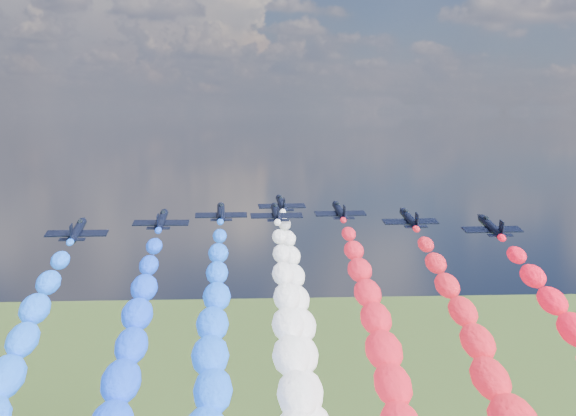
{
  "coord_description": "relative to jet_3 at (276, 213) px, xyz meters",
  "views": [
    {
      "loc": [
        -8.02,
        -129.9,
        129.84
      ],
      "look_at": [
        0.0,
        4.0,
        113.17
      ],
      "focal_mm": 48.2,
      "sensor_mm": 36.0,
      "label": 1
    }
  ],
  "objects": [
    {
      "name": "jet_0",
      "position": [
        -32.53,
        -19.28,
        0.0
      ],
      "size": [
        9.78,
        13.31,
        5.09
      ],
      "primitive_type": null,
      "rotation": [
        0.18,
        0.0,
        0.01
      ],
      "color": "black"
    },
    {
      "name": "jet_1",
      "position": [
        -20.38,
        -8.27,
        0.0
      ],
      "size": [
        9.95,
        13.44,
        5.09
      ],
      "primitive_type": null,
      "rotation": [
        0.18,
        0.0,
        -0.02
      ],
      "color": "black"
    },
    {
      "name": "jet_2",
      "position": [
        -10.28,
        1.28,
        0.0
      ],
      "size": [
        10.05,
        13.51,
        5.09
      ],
      "primitive_type": null,
      "rotation": [
        0.18,
        0.0,
        0.03
      ],
      "color": "black"
    },
    {
      "name": "trail_2",
      "position": [
        -10.28,
        -48.77,
        -16.04
      ],
      "size": [
        6.46,
        95.79,
        36.6
      ],
      "primitive_type": null,
      "color": "blue"
    },
    {
      "name": "jet_3",
      "position": [
        0.0,
        0.0,
        0.0
      ],
      "size": [
        10.1,
        13.55,
        5.09
      ],
      "primitive_type": null,
      "rotation": [
        0.18,
        0.0,
        0.04
      ],
      "color": "black"
    },
    {
      "name": "trail_3",
      "position": [
        0.0,
        -50.05,
        -16.04
      ],
      "size": [
        6.46,
        95.79,
        36.6
      ],
      "primitive_type": null,
      "color": "white"
    },
    {
      "name": "jet_4",
      "position": [
        1.74,
        14.63,
        0.0
      ],
      "size": [
        10.51,
        13.84,
        5.09
      ],
      "primitive_type": null,
      "rotation": [
        0.18,
        0.0,
        0.07
      ],
      "color": "black"
    },
    {
      "name": "trail_4",
      "position": [
        1.74,
        -35.42,
        -16.04
      ],
      "size": [
        6.46,
        95.79,
        36.6
      ],
      "primitive_type": null,
      "color": "white"
    },
    {
      "name": "jet_5",
      "position": [
        12.17,
        2.2,
        0.0
      ],
      "size": [
        10.37,
        13.74,
        5.09
      ],
      "primitive_type": null,
      "rotation": [
        0.18,
        0.0,
        0.06
      ],
      "color": "black"
    },
    {
      "name": "trail_5",
      "position": [
        12.17,
        -47.85,
        -16.04
      ],
      "size": [
        6.46,
        95.79,
        36.6
      ],
      "primitive_type": null,
      "color": "red"
    },
    {
      "name": "jet_6",
      "position": [
        23.1,
        -9.27,
        0.0
      ],
      "size": [
        10.28,
        13.67,
        5.09
      ],
      "primitive_type": null,
      "rotation": [
        0.18,
        0.0,
        0.05
      ],
      "color": "black"
    },
    {
      "name": "jet_7",
      "position": [
        34.46,
        -19.25,
        0.0
      ],
      "size": [
        10.13,
        13.57,
        5.09
      ],
      "primitive_type": null,
      "rotation": [
        0.18,
        0.0,
        0.04
      ],
      "color": "black"
    }
  ]
}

